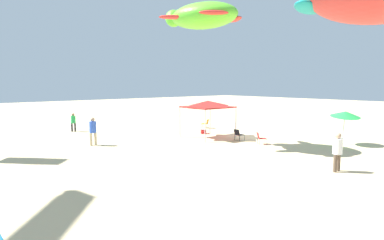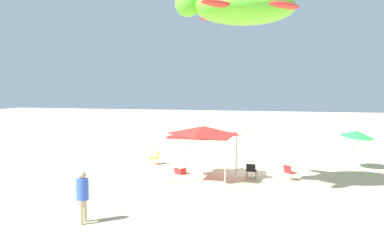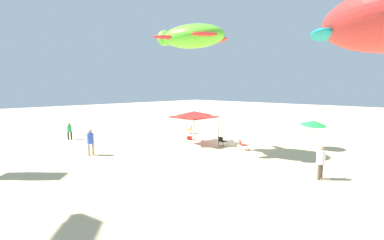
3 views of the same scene
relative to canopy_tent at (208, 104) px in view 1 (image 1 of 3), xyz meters
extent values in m
cube|color=#D6BC8C|center=(-2.03, -2.51, -2.59)|extent=(120.00, 120.00, 0.10)
cylinder|color=#B7B7BC|center=(-1.50, -1.53, -1.40)|extent=(0.07, 0.07, 2.29)
cylinder|color=#B7B7BC|center=(1.43, -1.60, -1.40)|extent=(0.07, 0.07, 2.29)
cylinder|color=#B7B7BC|center=(-1.43, 1.60, -1.40)|extent=(0.07, 0.07, 2.29)
cylinder|color=#B7B7BC|center=(1.50, 1.53, -1.40)|extent=(0.07, 0.07, 2.29)
cube|color=red|center=(0.00, 0.00, -0.20)|extent=(3.08, 3.27, 0.10)
pyramid|color=red|center=(0.00, 0.00, 0.06)|extent=(3.02, 3.20, 0.43)
cylinder|color=silver|center=(-8.06, -5.07, -1.41)|extent=(0.29, 0.24, 2.26)
cone|color=green|center=(-8.18, -4.97, -0.45)|extent=(1.95, 1.93, 0.72)
cylinder|color=black|center=(-2.70, -1.16, -2.34)|extent=(0.02, 0.02, 0.40)
cylinder|color=black|center=(-2.18, -1.18, -2.34)|extent=(0.02, 0.02, 0.40)
cylinder|color=black|center=(-2.68, -0.64, -2.34)|extent=(0.02, 0.02, 0.40)
cylinder|color=black|center=(-2.16, -0.66, -2.34)|extent=(0.02, 0.02, 0.40)
cube|color=black|center=(-2.43, -0.91, -2.14)|extent=(0.54, 0.54, 0.03)
cube|color=black|center=(-2.42, -0.62, -1.93)|extent=(0.50, 0.15, 0.41)
cylinder|color=black|center=(4.31, -3.41, -2.34)|extent=(0.02, 0.02, 0.40)
cylinder|color=black|center=(4.05, -2.96, -2.34)|extent=(0.02, 0.02, 0.40)
cylinder|color=black|center=(3.86, -3.67, -2.34)|extent=(0.02, 0.02, 0.40)
cylinder|color=black|center=(3.60, -3.22, -2.34)|extent=(0.02, 0.02, 0.40)
cube|color=orange|center=(3.96, -3.31, -2.14)|extent=(0.71, 0.71, 0.03)
cube|color=orange|center=(3.71, -3.46, -1.93)|extent=(0.36, 0.49, 0.41)
cylinder|color=black|center=(-4.85, -0.94, -2.34)|extent=(0.02, 0.02, 0.40)
cylinder|color=black|center=(-4.45, -1.26, -2.34)|extent=(0.02, 0.02, 0.40)
cylinder|color=black|center=(-4.53, -0.53, -2.34)|extent=(0.02, 0.02, 0.40)
cylinder|color=black|center=(-4.12, -0.86, -2.34)|extent=(0.02, 0.02, 0.40)
cube|color=red|center=(-4.49, -0.90, -2.14)|extent=(0.73, 0.73, 0.03)
cube|color=red|center=(-4.30, -0.67, -1.93)|extent=(0.47, 0.41, 0.41)
cube|color=red|center=(1.56, -0.98, -2.36)|extent=(0.72, 0.68, 0.36)
cube|color=white|center=(1.56, -0.98, -2.16)|extent=(0.74, 0.70, 0.04)
cylinder|color=#C6B28C|center=(2.56, 8.23, -2.11)|extent=(0.17, 0.17, 0.86)
cylinder|color=#C6B28C|center=(2.61, 7.89, -2.11)|extent=(0.17, 0.17, 0.86)
cylinder|color=blue|center=(2.58, 8.06, -1.31)|extent=(0.45, 0.45, 0.75)
sphere|color=tan|center=(2.58, 8.06, -0.79)|extent=(0.28, 0.28, 0.28)
cylinder|color=black|center=(9.47, 6.70, -2.18)|extent=(0.14, 0.14, 0.73)
cylinder|color=black|center=(9.67, 6.90, -2.18)|extent=(0.14, 0.14, 0.73)
cylinder|color=green|center=(9.57, 6.80, -1.50)|extent=(0.38, 0.38, 0.63)
sphere|color=#A87A56|center=(9.57, 6.80, -1.07)|extent=(0.24, 0.24, 0.24)
cylinder|color=brown|center=(-11.01, 1.79, -2.12)|extent=(0.16, 0.16, 0.84)
cylinder|color=brown|center=(-11.01, 2.12, -2.12)|extent=(0.16, 0.16, 0.84)
cylinder|color=white|center=(-11.01, 1.95, -1.33)|extent=(0.44, 0.44, 0.73)
sphere|color=tan|center=(-11.01, 1.95, -0.83)|extent=(0.27, 0.27, 0.27)
ellipsoid|color=teal|center=(-13.95, 5.70, 3.83)|extent=(1.83, 0.95, 0.25)
ellipsoid|color=teal|center=(-12.66, 7.82, 3.83)|extent=(1.21, 1.87, 0.25)
ellipsoid|color=#66D82D|center=(-2.42, 2.62, 5.83)|extent=(5.20, 4.56, 1.88)
sphere|color=#66D82D|center=(-0.01, 3.22, 5.95)|extent=(1.12, 1.12, 1.12)
ellipsoid|color=red|center=(-1.60, 4.49, 5.64)|extent=(1.59, 1.82, 0.25)
ellipsoid|color=red|center=(-0.83, 1.35, 5.64)|extent=(1.87, 1.39, 0.25)
ellipsoid|color=red|center=(-4.17, 3.47, 5.64)|extent=(1.59, 1.82, 0.25)
ellipsoid|color=red|center=(-3.57, 1.06, 5.64)|extent=(1.87, 1.39, 0.25)
camera|label=1|loc=(-17.95, 16.79, 1.63)|focal=30.25mm
camera|label=2|loc=(-4.83, 21.24, 2.33)|focal=39.16mm
camera|label=3|loc=(-15.44, 16.36, 2.26)|focal=24.63mm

